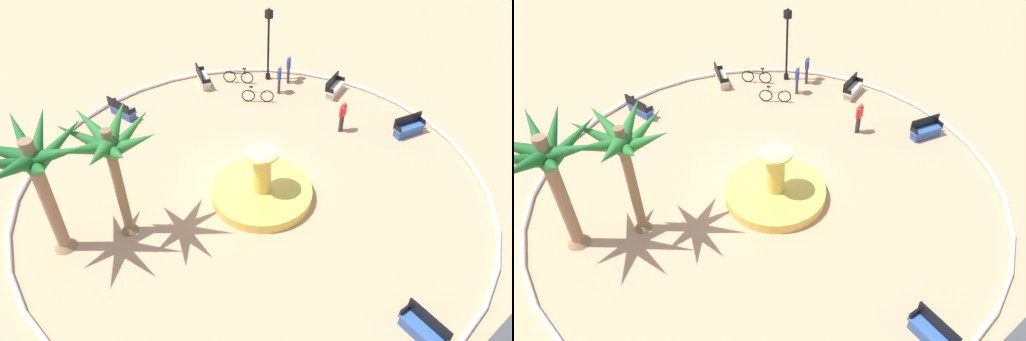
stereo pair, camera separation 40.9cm
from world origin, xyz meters
TOP-DOWN VIEW (x-y plane):
  - ground_plane at (0.00, 0.00)m, footprint 80.00×80.00m
  - plaza_curb at (0.00, 0.00)m, footprint 20.05×20.05m
  - fountain at (0.23, 0.79)m, footprint 4.22×4.22m
  - palm_tree_near_fountain at (7.69, -1.92)m, footprint 4.09×4.12m
  - palm_tree_by_curb at (5.42, -1.09)m, footprint 3.69×3.78m
  - bench_east at (-8.14, 2.03)m, footprint 1.67×0.88m
  - bench_west at (1.80, -8.33)m, footprint 0.82×1.67m
  - bench_north at (0.52, 8.95)m, footprint 0.60×1.63m
  - bench_southeast at (-8.10, -2.84)m, footprint 1.68×1.00m
  - bench_southwest at (-3.21, -8.28)m, footprint 1.05×1.67m
  - lamppost at (-6.42, -6.42)m, footprint 0.32×0.32m
  - bicycle_red_frame at (-4.39, -4.94)m, footprint 1.30×1.22m
  - bicycle_by_lamppost at (-4.84, -7.14)m, footprint 1.23×1.29m
  - person_cyclist_helmet at (-7.03, -5.38)m, footprint 0.43×0.38m
  - person_cyclist_photo at (-5.89, -4.89)m, footprint 0.41×0.39m
  - person_pedestrian_stroll at (-5.84, -0.29)m, footprint 0.52×0.26m

SIDE VIEW (x-z plane):
  - ground_plane at x=0.00m, z-range 0.00..0.00m
  - plaza_curb at x=0.00m, z-range 0.00..0.20m
  - fountain at x=0.23m, z-range -0.87..1.53m
  - bench_east at x=-8.14m, z-range -0.15..0.85m
  - bench_west at x=1.80m, z-range -0.15..0.85m
  - bench_north at x=0.52m, z-range -0.15..0.85m
  - bench_southeast at x=-8.10m, z-range -0.15..0.85m
  - bench_southwest at x=-3.21m, z-range -0.15..0.85m
  - bicycle_red_frame at x=-4.39m, z-range -0.09..0.86m
  - bicycle_by_lamppost at x=-4.84m, z-range -0.09..0.86m
  - person_cyclist_photo at x=-5.89m, z-range 0.10..1.77m
  - person_pedestrian_stroll at x=-5.84m, z-range 0.10..1.78m
  - person_cyclist_helmet at x=-7.03m, z-range 0.10..1.79m
  - lamppost at x=-6.42m, z-range 0.36..4.57m
  - palm_tree_near_fountain at x=7.69m, z-range 1.36..6.64m
  - palm_tree_by_curb at x=5.42m, z-range 1.49..6.58m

